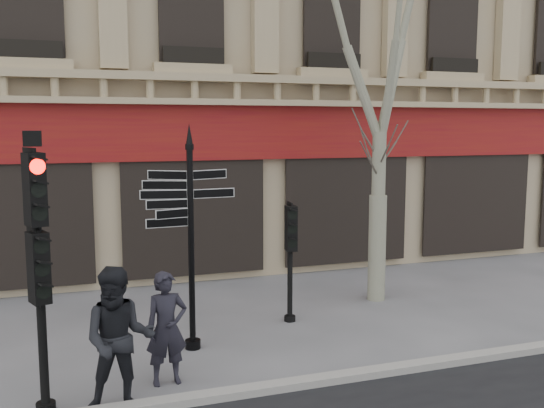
{
  "coord_description": "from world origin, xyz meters",
  "views": [
    {
      "loc": [
        -2.91,
        -9.15,
        3.76
      ],
      "look_at": [
        0.47,
        0.6,
        2.42
      ],
      "focal_mm": 40.0,
      "sensor_mm": 36.0,
      "label": 1
    }
  ],
  "objects": [
    {
      "name": "plane_tree",
      "position": [
        3.42,
        2.21,
        6.2
      ],
      "size": [
        3.32,
        3.32,
        8.83
      ],
      "color": "gray",
      "rests_on": "ground"
    },
    {
      "name": "pedestrian_b",
      "position": [
        -2.31,
        -1.3,
        0.98
      ],
      "size": [
        1.05,
        0.87,
        1.95
      ],
      "primitive_type": "imported",
      "rotation": [
        0.0,
        0.0,
        -0.15
      ],
      "color": "black",
      "rests_on": "ground"
    },
    {
      "name": "pedestrian_a",
      "position": [
        -1.58,
        -0.63,
        0.84
      ],
      "size": [
        0.63,
        0.44,
        1.67
      ],
      "primitive_type": "imported",
      "rotation": [
        0.0,
        0.0,
        0.07
      ],
      "color": "black",
      "rests_on": "ground"
    },
    {
      "name": "fingerpost",
      "position": [
        -0.95,
        0.64,
        2.55
      ],
      "size": [
        1.77,
        1.77,
        3.8
      ],
      "rotation": [
        0.0,
        0.0,
        -0.12
      ],
      "color": "black",
      "rests_on": "ground"
    },
    {
      "name": "traffic_signal_main",
      "position": [
        -3.25,
        -1.01,
        2.33
      ],
      "size": [
        0.48,
        0.42,
        3.7
      ],
      "rotation": [
        0.0,
        0.0,
        0.36
      ],
      "color": "black",
      "rests_on": "ground"
    },
    {
      "name": "ground",
      "position": [
        0.0,
        0.0,
        0.0
      ],
      "size": [
        80.0,
        80.0,
        0.0
      ],
      "primitive_type": "plane",
      "color": "#56565A",
      "rests_on": "ground"
    },
    {
      "name": "kerb",
      "position": [
        0.0,
        -1.4,
        0.06
      ],
      "size": [
        80.0,
        0.25,
        0.12
      ],
      "primitive_type": "cube",
      "color": "#989590",
      "rests_on": "ground"
    },
    {
      "name": "traffic_signal_secondary",
      "position": [
        1.12,
        1.45,
        1.58
      ],
      "size": [
        0.42,
        0.32,
        2.26
      ],
      "rotation": [
        0.0,
        0.0,
        -0.15
      ],
      "color": "black",
      "rests_on": "ground"
    }
  ]
}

